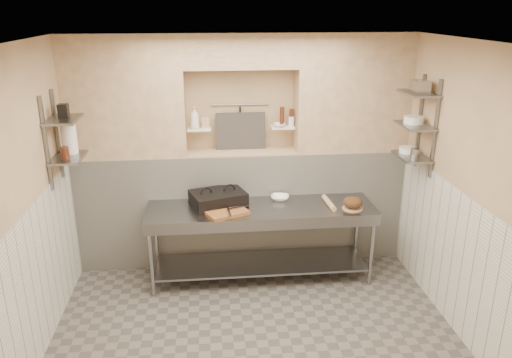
{
  "coord_description": "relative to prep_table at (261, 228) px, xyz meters",
  "views": [
    {
      "loc": [
        -0.42,
        -4.04,
        3.08
      ],
      "look_at": [
        0.09,
        0.9,
        1.35
      ],
      "focal_mm": 35.0,
      "sensor_mm": 36.0,
      "label": 1
    }
  ],
  "objects": [
    {
      "name": "shelf_rail_left_b",
      "position": [
        -2.15,
        -0.33,
        1.16
      ],
      "size": [
        0.03,
        0.03,
        0.95
      ],
      "primitive_type": "cube",
      "color": "slate",
      "rests_on": "wall_left"
    },
    {
      "name": "basket_right",
      "position": [
        1.66,
        -0.15,
        1.63
      ],
      "size": [
        0.16,
        0.2,
        0.13
      ],
      "primitive_type": "cube",
      "rotation": [
        0.0,
        0.0,
        0.01
      ],
      "color": "gray",
      "rests_on": "wall_shelf_right_upper"
    },
    {
      "name": "wall_shelf_left_lower",
      "position": [
        -2.02,
        -0.13,
        0.96
      ],
      "size": [
        0.3,
        0.5,
        0.02
      ],
      "primitive_type": "cube",
      "color": "slate",
      "rests_on": "wall_left"
    },
    {
      "name": "bottle_soap",
      "position": [
        -0.72,
        0.53,
        1.2
      ],
      "size": [
        0.1,
        0.1,
        0.26
      ],
      "primitive_type": "imported",
      "rotation": [
        0.0,
        0.0,
        0.04
      ],
      "color": "white",
      "rests_on": "alcove_shelf_left"
    },
    {
      "name": "knife_blade",
      "position": [
        -0.25,
        -0.06,
        0.31
      ],
      "size": [
        0.26,
        0.13,
        0.01
      ],
      "primitive_type": "cube",
      "rotation": [
        0.0,
        0.0,
        0.39
      ],
      "color": "gray",
      "rests_on": "cutting_board"
    },
    {
      "name": "utensil_rail",
      "position": [
        -0.18,
        0.74,
        1.31
      ],
      "size": [
        0.7,
        0.02,
        0.02
      ],
      "primitive_type": "cylinder",
      "rotation": [
        0.0,
        1.57,
        0.0
      ],
      "color": "gray",
      "rests_on": "wall_back"
    },
    {
      "name": "wall_shelf_right_upper",
      "position": [
        1.66,
        -0.13,
        1.56
      ],
      "size": [
        0.3,
        0.5,
        0.03
      ],
      "primitive_type": "cube",
      "color": "slate",
      "rests_on": "wall_right"
    },
    {
      "name": "wall_back",
      "position": [
        -0.18,
        0.82,
        0.76
      ],
      "size": [
        4.0,
        0.1,
        2.8
      ],
      "primitive_type": "cube",
      "color": "tan",
      "rests_on": "ground"
    },
    {
      "name": "jar_left",
      "position": [
        -2.02,
        -0.23,
        1.03
      ],
      "size": [
        0.08,
        0.08,
        0.13
      ],
      "primitive_type": "cylinder",
      "color": "#411C10",
      "rests_on": "wall_shelf_left_lower"
    },
    {
      "name": "backwall_lower",
      "position": [
        -0.18,
        0.57,
        0.06
      ],
      "size": [
        4.0,
        0.4,
        1.4
      ],
      "primitive_type": "cube",
      "color": "silver",
      "rests_on": "floor"
    },
    {
      "name": "alcove_shelf_right",
      "position": [
        0.32,
        0.57,
        1.06
      ],
      "size": [
        0.28,
        0.16,
        0.02
      ],
      "primitive_type": "cube",
      "color": "white",
      "rests_on": "backwall_lower"
    },
    {
      "name": "bowl_right_mid",
      "position": [
        1.66,
        -0.08,
        1.26
      ],
      "size": [
        0.21,
        0.21,
        0.08
      ],
      "primitive_type": "cylinder",
      "color": "white",
      "rests_on": "wall_shelf_right_mid"
    },
    {
      "name": "jar_alcove",
      "position": [
        -0.6,
        0.58,
        1.13
      ],
      "size": [
        0.08,
        0.08,
        0.13
      ],
      "primitive_type": "cube",
      "color": "tan",
      "rests_on": "alcove_shelf_left"
    },
    {
      "name": "wall_shelf_right_mid",
      "position": [
        1.66,
        -0.13,
        1.21
      ],
      "size": [
        0.3,
        0.5,
        0.02
      ],
      "primitive_type": "cube",
      "color": "slate",
      "rests_on": "wall_right"
    },
    {
      "name": "prep_table",
      "position": [
        0.0,
        0.0,
        0.0
      ],
      "size": [
        2.6,
        0.7,
        0.9
      ],
      "color": "gray",
      "rests_on": "floor"
    },
    {
      "name": "wall_left",
      "position": [
        -2.23,
        -1.18,
        0.76
      ],
      "size": [
        0.1,
        3.9,
        2.8
      ],
      "primitive_type": "cube",
      "color": "tan",
      "rests_on": "ground"
    },
    {
      "name": "bread_loaf",
      "position": [
        1.03,
        -0.13,
        0.34
      ],
      "size": [
        0.22,
        0.22,
        0.13
      ],
      "primitive_type": "ellipsoid",
      "color": "#4C2D19",
      "rests_on": "bread_board"
    },
    {
      "name": "cutting_board",
      "position": [
        -0.41,
        -0.13,
        0.28
      ],
      "size": [
        0.53,
        0.47,
        0.04
      ],
      "primitive_type": "cube",
      "rotation": [
        0.0,
        0.0,
        0.44
      ],
      "color": "brown",
      "rests_on": "prep_table"
    },
    {
      "name": "mixing_bowl",
      "position": [
        0.25,
        0.23,
        0.28
      ],
      "size": [
        0.25,
        0.25,
        0.05
      ],
      "primitive_type": "imported",
      "rotation": [
        0.0,
        0.0,
        -0.2
      ],
      "color": "white",
      "rests_on": "prep_table"
    },
    {
      "name": "wainscot_left",
      "position": [
        -2.17,
        -1.18,
        0.06
      ],
      "size": [
        0.02,
        3.9,
        1.4
      ],
      "primitive_type": "cube",
      "color": "silver",
      "rests_on": "floor"
    },
    {
      "name": "ceiling",
      "position": [
        -0.18,
        -1.18,
        2.21
      ],
      "size": [
        4.0,
        3.9,
        0.1
      ],
      "primitive_type": "cube",
      "color": "silver",
      "rests_on": "ground"
    },
    {
      "name": "shelf_rail_right_a",
      "position": [
        1.8,
        0.07,
        1.21
      ],
      "size": [
        0.03,
        0.03,
        1.05
      ],
      "primitive_type": "cube",
      "color": "slate",
      "rests_on": "wall_right"
    },
    {
      "name": "floor",
      "position": [
        -0.18,
        -1.18,
        -0.69
      ],
      "size": [
        4.0,
        3.9,
        0.1
      ],
      "primitive_type": "cube",
      "color": "#5E5853",
      "rests_on": "ground"
    },
    {
      "name": "jug_left",
      "position": [
        -2.02,
        -0.01,
        1.13
      ],
      "size": [
        0.16,
        0.16,
        0.31
      ],
      "primitive_type": "cylinder",
      "color": "white",
      "rests_on": "wall_shelf_left_lower"
    },
    {
      "name": "tongs",
      "position": [
        -0.38,
        -0.21,
        0.31
      ],
      "size": [
        0.04,
        0.25,
        0.02
      ],
      "primitive_type": "cylinder",
      "rotation": [
        1.57,
        0.0,
        0.08
      ],
      "color": "gray",
      "rests_on": "cutting_board"
    },
    {
      "name": "condiment_c",
      "position": [
        0.42,
        0.55,
        1.13
      ],
      "size": [
        0.07,
        0.07,
        0.11
      ],
      "primitive_type": "cylinder",
      "color": "white",
      "rests_on": "alcove_shelf_right"
    },
    {
      "name": "hanging_steel",
      "position": [
        -0.18,
        0.72,
        1.14
      ],
      "size": [
        0.02,
        0.02,
        0.3
      ],
      "primitive_type": "cylinder",
      "color": "black",
      "rests_on": "utensil_rail"
    },
    {
      "name": "backwall_pillar_left",
      "position": [
        -1.5,
        0.57,
        1.46
      ],
      "size": [
        1.35,
        0.4,
        1.4
      ],
      "primitive_type": "cube",
      "color": "tan",
      "rests_on": "backwall_lower"
    },
    {
      "name": "condiment_a",
      "position": [
        0.43,
        0.58,
        1.17
      ],
      "size": [
        0.06,
        0.06,
        0.2
      ],
      "primitive_type": "cylinder",
      "color": "#411C10",
      "rests_on": "alcove_shelf_right"
    },
    {
      "name": "wall_shelf_right_lower",
      "position": [
        1.66,
        -0.13,
        0.86
      ],
      "size": [
        0.3,
        0.5,
        0.02
      ],
      "primitive_type": "cube",
      "color": "slate",
      "rests_on": "wall_right"
    },
    {
      "name": "bowl_alcove",
      "position": [
        0.27,
        0.53,
        1.09
      ],
      "size": [
        0.17,
        0.17,
        0.04
      ],
      "primitive_type": "imported",
      "rotation": [
        0.0,
        0.0,
        -0.23
      ],
      "color": "white",
      "rests_on": "alcove_shelf_right"
    },
    {
      "name": "splash_panel",
      "position": [
        -0.18,
        0.67,
        1.0
      ],
      "size": [
        0.6,
        0.08,
        0.45
      ],
      "primitive_type": "cube",
      "rotation": [
        -0.14,
        0.0,
        0.0
      ],
      "color": "#383330",
      "rests_on": "alcove_sill"
    },
    {
      "name": "alcove_sill",
      "position": [
        -0.18,
        0.57,
        0.77
      ],
      "size": [
        1.3,
        0.4,
        0.02
      ],
      "primitive_type": "cube",
      "color": "tan",
      "rests_on": "backwall_lower"
    },
    {
      "name": "wall_right",
      "position": [
        1.87,
        -1.18,
        0.76
      ],
      "size": [
        0.1,
        3.9,
        2.8
      ],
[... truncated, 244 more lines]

